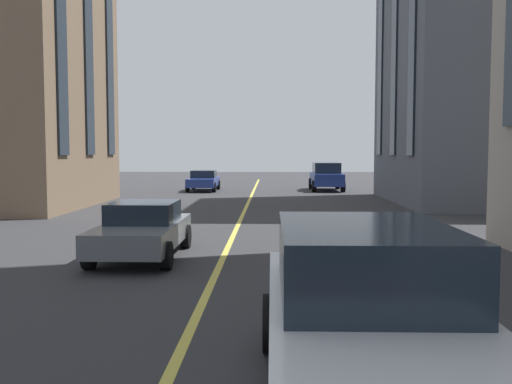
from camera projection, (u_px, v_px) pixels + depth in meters
name	position (u px, v px, depth m)	size (l,w,h in m)	color
lane_centre_line	(222.00, 259.00, 13.92)	(80.00, 0.16, 0.01)	#D8C64C
car_blue_mid	(204.00, 180.00, 38.30)	(4.40, 1.95, 1.37)	navy
car_grey_near	(143.00, 229.00, 14.18)	(4.40, 1.95, 1.37)	slate
car_white_trailing	(364.00, 313.00, 5.89)	(4.70, 2.14, 1.88)	silver
car_blue_parked_b	(326.00, 176.00, 38.59)	(4.70, 2.14, 1.88)	navy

